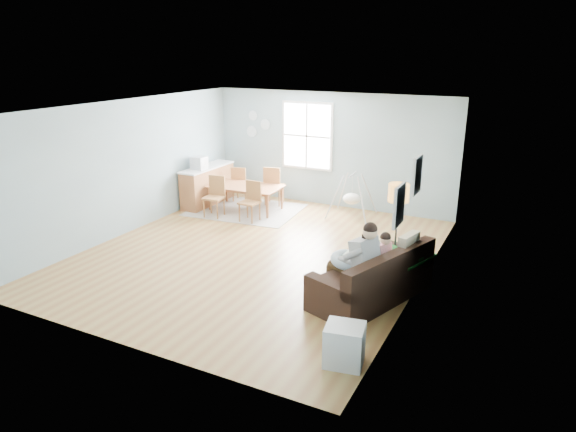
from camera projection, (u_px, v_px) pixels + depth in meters
The scene contains 22 objects.
room at pixel (256, 123), 8.85m from camera, with size 8.40×9.40×3.90m.
window at pixel (307, 136), 12.29m from camera, with size 1.32×0.08×1.62m.
pictures at pixel (408, 189), 6.87m from camera, with size 0.05×1.34×0.74m.
wall_plates at pixel (257, 125), 12.84m from camera, with size 0.67×0.02×0.66m.
sofa at pixel (374, 282), 7.75m from camera, with size 1.51×2.23×0.83m.
green_throw at pixel (397, 254), 8.18m from camera, with size 0.94×0.80×0.04m, color #16611A.
beige_pillow at pixel (408, 249), 7.82m from camera, with size 0.13×0.47×0.47m, color tan.
father at pixel (356, 259), 7.51m from camera, with size 0.99×0.63×1.33m.
nursing_pillow at pixel (348, 260), 7.64m from camera, with size 0.54×0.54×0.15m, color #AAC4D5.
infant at pixel (350, 255), 7.64m from camera, with size 0.17×0.36×0.13m.
toddler at pixel (380, 252), 7.80m from camera, with size 0.57×0.42×0.84m.
floor_lamp at pixel (398, 201), 8.13m from camera, with size 0.33×0.33×1.62m.
storage_cube at pixel (344, 345), 6.17m from camera, with size 0.53×0.49×0.51m.
rug at pixel (246, 210), 12.14m from camera, with size 2.48×1.88×0.01m, color #A5A097.
dining_table at pixel (245, 198), 12.05m from camera, with size 1.68×0.94×0.59m, color #965031.
chair_sw at pixel (215, 194), 11.60m from camera, with size 0.46×0.46×0.92m.
chair_se at pixel (251, 199), 11.29m from camera, with size 0.41×0.41×0.88m.
chair_nw at pixel (240, 182), 12.69m from camera, with size 0.47×0.47×0.89m.
chair_ne at pixel (273, 183), 12.35m from camera, with size 0.51×0.51×0.96m.
counter at pixel (208, 185), 12.52m from camera, with size 0.50×1.68×0.94m.
monitor at pixel (199, 163), 12.05m from camera, with size 0.32×0.30×0.30m.
baby_swing at pixel (352, 198), 11.55m from camera, with size 1.02×1.04×0.98m.
Camera 1 is at (4.51, -7.71, 3.65)m, focal length 32.00 mm.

